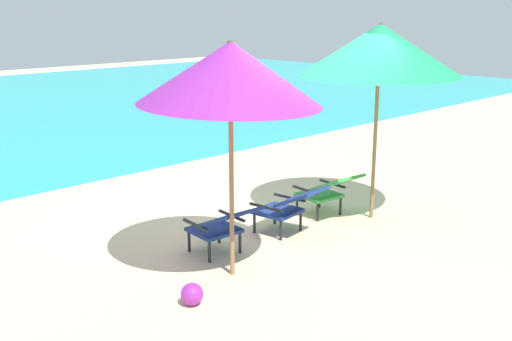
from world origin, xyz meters
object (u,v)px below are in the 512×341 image
(lounge_chair_left, at_px, (223,224))
(beach_ball, at_px, (192,294))
(beach_umbrella_right, at_px, (380,50))
(beach_umbrella_left, at_px, (230,73))
(lounge_chair_right, at_px, (328,189))
(lounge_chair_center, at_px, (289,205))

(lounge_chair_left, height_order, beach_ball, lounge_chair_left)
(lounge_chair_left, height_order, beach_umbrella_right, beach_umbrella_right)
(lounge_chair_left, distance_m, beach_umbrella_left, 1.84)
(lounge_chair_right, height_order, beach_umbrella_right, beach_umbrella_right)
(beach_umbrella_right, bearing_deg, lounge_chair_right, 135.58)
(lounge_chair_left, xyz_separation_m, beach_ball, (-1.01, -0.69, -0.29))
(beach_ball, bearing_deg, lounge_chair_center, 17.37)
(lounge_chair_left, bearing_deg, lounge_chair_center, -2.24)
(lounge_chair_center, relative_size, beach_umbrella_right, 0.36)
(beach_umbrella_left, relative_size, beach_umbrella_right, 1.01)
(lounge_chair_left, xyz_separation_m, lounge_chair_center, (1.07, -0.04, 0.00))
(lounge_chair_left, relative_size, lounge_chair_center, 0.98)
(lounge_chair_center, distance_m, lounge_chair_right, 0.88)
(lounge_chair_right, distance_m, beach_umbrella_right, 1.98)
(lounge_chair_left, distance_m, beach_umbrella_right, 3.07)
(beach_umbrella_left, height_order, beach_ball, beach_umbrella_left)
(lounge_chair_left, relative_size, lounge_chair_right, 0.99)
(beach_umbrella_right, bearing_deg, lounge_chair_left, 170.85)
(lounge_chair_center, bearing_deg, lounge_chair_right, 5.54)
(lounge_chair_center, height_order, beach_ball, lounge_chair_center)
(lounge_chair_center, relative_size, beach_ball, 4.19)
(lounge_chair_left, distance_m, lounge_chair_center, 1.08)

